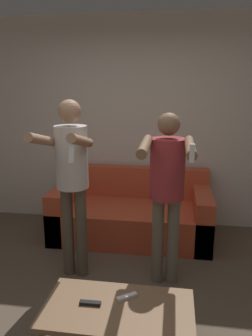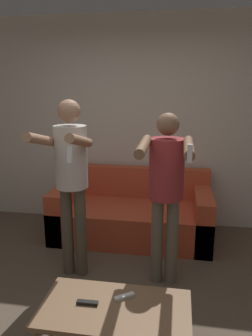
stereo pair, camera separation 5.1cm
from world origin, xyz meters
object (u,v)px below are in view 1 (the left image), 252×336
remote_near (90,303)px  coffee_table (118,312)px  person_standing_right (167,181)px  person_standing_left (71,171)px  couch (132,215)px  remote_far (127,297)px

remote_near → coffee_table: bearing=0.4°
person_standing_right → remote_near: bearing=-118.2°
remote_near → person_standing_left: bearing=113.6°
couch → remote_far: 1.78m
coffee_table → remote_far: size_ratio=7.19×
remote_near → remote_far: bearing=23.9°
person_standing_left → couch: bearing=65.7°
person_standing_right → remote_near: size_ratio=10.67×
couch → person_standing_right: (0.44, -0.97, 0.74)m
coffee_table → remote_far: remote_far is taller
couch → person_standing_right: 1.30m
person_standing_left → person_standing_right: bearing=-0.3°
person_standing_left → coffee_table: 1.31m
coffee_table → remote_far: 0.12m
couch → remote_far: couch is taller
person_standing_left → remote_far: 1.23m
person_standing_right → person_standing_left: bearing=179.7°
couch → person_standing_right: person_standing_right is taller
person_standing_right → coffee_table: person_standing_right is taller
person_standing_right → remote_far: bearing=-106.9°
person_standing_right → remote_far: (-0.24, -0.79, -0.64)m
person_standing_right → remote_far: person_standing_right is taller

